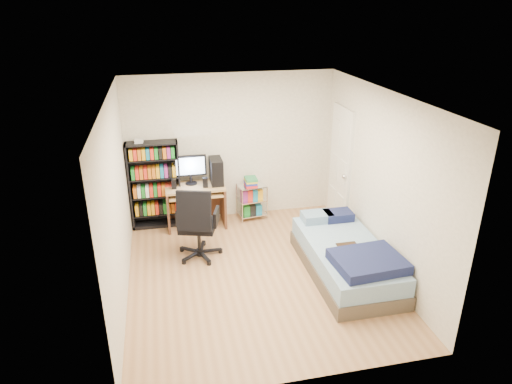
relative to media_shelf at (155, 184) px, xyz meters
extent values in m
cube|color=#A97C54|center=(1.32, -1.84, -0.78)|extent=(3.50, 4.00, 0.04)
cube|color=silver|center=(1.32, -1.84, 1.76)|extent=(3.50, 4.00, 0.04)
cube|color=silver|center=(1.32, 0.18, 0.49)|extent=(3.50, 0.04, 2.50)
cube|color=silver|center=(1.32, -3.86, 0.49)|extent=(3.50, 0.04, 2.50)
cube|color=silver|center=(-0.45, -1.84, 0.49)|extent=(0.04, 4.00, 2.50)
cube|color=silver|center=(3.09, -1.84, 0.49)|extent=(0.04, 4.00, 2.50)
cube|color=black|center=(0.00, 0.00, -0.02)|extent=(0.83, 0.28, 1.47)
cube|color=black|center=(0.00, 0.00, -0.53)|extent=(0.77, 0.26, 0.02)
cube|color=red|center=(0.00, -0.01, -0.42)|extent=(0.72, 0.22, 0.17)
cube|color=black|center=(0.00, 0.00, -0.20)|extent=(0.77, 0.26, 0.02)
cube|color=#16749D|center=(0.00, -0.01, -0.10)|extent=(0.72, 0.22, 0.17)
cube|color=black|center=(0.00, 0.00, 0.12)|extent=(0.77, 0.26, 0.02)
cube|color=#BE5F16|center=(0.00, -0.01, 0.22)|extent=(0.72, 0.22, 0.17)
cube|color=black|center=(0.00, 0.00, 0.44)|extent=(0.77, 0.26, 0.02)
cube|color=#1B7E27|center=(0.00, -0.01, 0.55)|extent=(0.72, 0.22, 0.17)
cube|color=silver|center=(-0.18, 0.00, 0.75)|extent=(0.13, 0.12, 0.06)
cube|color=tan|center=(0.64, -0.15, -0.05)|extent=(0.97, 0.53, 0.04)
cube|color=#39281F|center=(0.18, -0.15, -0.41)|extent=(0.04, 0.53, 0.69)
cube|color=#39281F|center=(1.11, -0.15, -0.41)|extent=(0.04, 0.53, 0.69)
cube|color=#39281F|center=(0.64, 0.10, -0.39)|extent=(0.93, 0.03, 0.63)
cube|color=tan|center=(0.64, -0.22, -0.15)|extent=(0.87, 0.44, 0.02)
cube|color=black|center=(0.64, -0.24, -0.12)|extent=(0.43, 0.15, 0.02)
cube|color=black|center=(0.60, -0.04, 0.29)|extent=(0.52, 0.05, 0.35)
cube|color=silver|center=(0.60, -0.07, 0.29)|extent=(0.47, 0.01, 0.29)
cube|color=black|center=(1.01, -0.10, 0.18)|extent=(0.19, 0.41, 0.43)
cube|color=black|center=(0.30, -0.19, 0.05)|extent=(0.08, 0.08, 0.17)
cube|color=black|center=(0.81, -0.24, 0.05)|extent=(0.08, 0.08, 0.17)
cylinder|color=black|center=(0.59, -1.16, -0.47)|extent=(0.05, 0.05, 0.40)
cube|color=black|center=(0.59, -1.16, -0.25)|extent=(0.63, 0.63, 0.08)
cube|color=black|center=(0.52, -1.38, 0.09)|extent=(0.51, 0.29, 0.58)
cube|color=black|center=(0.33, -1.08, -0.10)|extent=(0.13, 0.31, 0.23)
cube|color=black|center=(0.85, -1.24, -0.10)|extent=(0.13, 0.31, 0.23)
cylinder|color=silver|center=(1.42, -0.26, -0.45)|extent=(0.02, 0.02, 0.62)
cylinder|color=silver|center=(1.87, -0.20, -0.45)|extent=(0.02, 0.02, 0.62)
cylinder|color=silver|center=(1.37, 0.06, -0.45)|extent=(0.02, 0.02, 0.62)
cylinder|color=silver|center=(1.82, 0.12, -0.45)|extent=(0.02, 0.02, 0.62)
cube|color=silver|center=(1.62, -0.07, -0.67)|extent=(0.49, 0.38, 0.02)
cube|color=silver|center=(1.62, -0.07, -0.40)|extent=(0.49, 0.38, 0.02)
cube|color=silver|center=(1.62, -0.07, -0.14)|extent=(0.49, 0.38, 0.02)
cube|color=red|center=(1.62, -0.07, -0.06)|extent=(0.23, 0.27, 0.14)
cube|color=brown|center=(2.54, -2.07, -0.66)|extent=(1.01, 2.02, 0.20)
cube|color=#81A8C1|center=(2.54, -2.07, -0.43)|extent=(0.97, 1.98, 0.24)
cube|color=#151C44|center=(2.59, -2.63, -0.25)|extent=(0.90, 0.76, 0.14)
cube|color=#92B4CF|center=(2.39, -1.26, -0.25)|extent=(0.45, 0.30, 0.13)
cube|color=#151C44|center=(2.72, -1.29, -0.25)|extent=(0.42, 0.30, 0.13)
cube|color=#392312|center=(2.54, -2.12, -0.31)|extent=(0.28, 0.22, 0.02)
cube|color=silver|center=(3.04, -0.49, 0.24)|extent=(0.05, 0.80, 2.00)
sphere|color=silver|center=(2.99, -0.81, 0.19)|extent=(0.08, 0.08, 0.08)
camera|label=1|loc=(0.15, -7.18, 2.80)|focal=32.00mm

